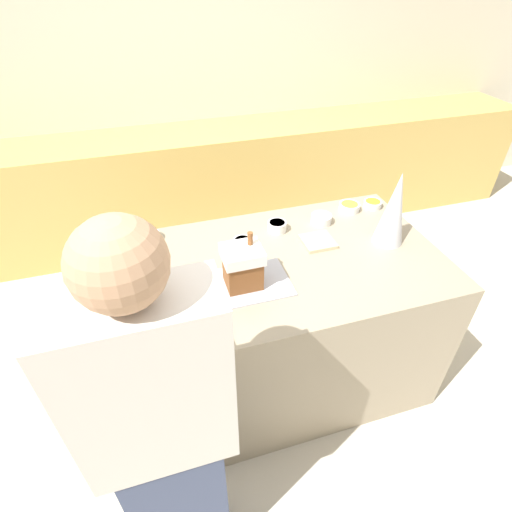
# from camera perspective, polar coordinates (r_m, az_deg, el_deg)

# --- Properties ---
(ground_plane) EXTENTS (12.00, 12.00, 0.00)m
(ground_plane) POSITION_cam_1_polar(r_m,az_deg,el_deg) (2.64, 2.14, -16.41)
(ground_plane) COLOR beige
(wall_back) EXTENTS (8.00, 0.05, 2.60)m
(wall_back) POSITION_cam_1_polar(r_m,az_deg,el_deg) (3.69, -8.74, 23.98)
(wall_back) COLOR beige
(wall_back) RESTS_ON ground_plane
(back_cabinet_block) EXTENTS (6.00, 0.60, 0.95)m
(back_cabinet_block) POSITION_cam_1_polar(r_m,az_deg,el_deg) (3.67, -6.65, 10.31)
(back_cabinet_block) COLOR tan
(back_cabinet_block) RESTS_ON ground_plane
(kitchen_island) EXTENTS (1.70, 0.96, 0.90)m
(kitchen_island) POSITION_cam_1_polar(r_m,az_deg,el_deg) (2.29, 2.40, -9.74)
(kitchen_island) COLOR gray
(kitchen_island) RESTS_ON ground_plane
(baking_tray) EXTENTS (0.43, 0.28, 0.01)m
(baking_tray) POSITION_cam_1_polar(r_m,az_deg,el_deg) (1.85, -1.86, -4.07)
(baking_tray) COLOR #B2B2BC
(baking_tray) RESTS_ON kitchen_island
(gingerbread_house) EXTENTS (0.18, 0.16, 0.26)m
(gingerbread_house) POSITION_cam_1_polar(r_m,az_deg,el_deg) (1.78, -1.92, -1.42)
(gingerbread_house) COLOR brown
(gingerbread_house) RESTS_ON baking_tray
(decorative_tree) EXTENTS (0.16, 0.16, 0.40)m
(decorative_tree) POSITION_cam_1_polar(r_m,az_deg,el_deg) (2.14, 19.18, 6.35)
(decorative_tree) COLOR silver
(decorative_tree) RESTS_ON kitchen_island
(candy_bowl_far_right) EXTENTS (0.11, 0.11, 0.04)m
(candy_bowl_far_right) POSITION_cam_1_polar(r_m,az_deg,el_deg) (2.52, 16.32, 7.18)
(candy_bowl_far_right) COLOR silver
(candy_bowl_far_right) RESTS_ON kitchen_island
(candy_bowl_center_rear) EXTENTS (0.12, 0.12, 0.05)m
(candy_bowl_center_rear) POSITION_cam_1_polar(r_m,az_deg,el_deg) (2.30, 9.30, 5.29)
(candy_bowl_center_rear) COLOR silver
(candy_bowl_center_rear) RESTS_ON kitchen_island
(candy_bowl_far_left) EXTENTS (0.10, 0.10, 0.05)m
(candy_bowl_far_left) POSITION_cam_1_polar(r_m,az_deg,el_deg) (2.20, 3.02, 4.30)
(candy_bowl_far_left) COLOR white
(candy_bowl_far_left) RESTS_ON kitchen_island
(candy_bowl_behind_tray) EXTENTS (0.11, 0.11, 0.04)m
(candy_bowl_behind_tray) POSITION_cam_1_polar(r_m,az_deg,el_deg) (2.20, -15.07, 2.76)
(candy_bowl_behind_tray) COLOR white
(candy_bowl_behind_tray) RESTS_ON kitchen_island
(candy_bowl_beside_tree) EXTENTS (0.10, 0.10, 0.05)m
(candy_bowl_beside_tree) POSITION_cam_1_polar(r_m,az_deg,el_deg) (2.06, -1.93, 1.80)
(candy_bowl_beside_tree) COLOR white
(candy_bowl_beside_tree) RESTS_ON kitchen_island
(candy_bowl_near_tray_right) EXTENTS (0.12, 0.12, 0.04)m
(candy_bowl_near_tray_right) POSITION_cam_1_polar(r_m,az_deg,el_deg) (2.45, 13.17, 6.87)
(candy_bowl_near_tray_right) COLOR white
(candy_bowl_near_tray_right) RESTS_ON kitchen_island
(cookbook) EXTENTS (0.16, 0.16, 0.02)m
(cookbook) POSITION_cam_1_polar(r_m,az_deg,el_deg) (2.14, 8.83, 2.06)
(cookbook) COLOR #CCB78C
(cookbook) RESTS_ON kitchen_island
(person) EXTENTS (0.45, 0.56, 1.71)m
(person) POSITION_cam_1_polar(r_m,az_deg,el_deg) (1.45, -12.98, -23.67)
(person) COLOR #424C6B
(person) RESTS_ON ground_plane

